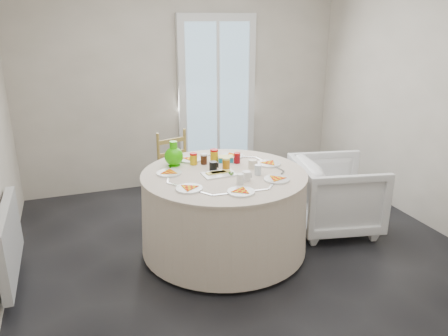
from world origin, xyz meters
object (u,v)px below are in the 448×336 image
object	(u,v)px
table	(224,212)
wooden_chair	(179,169)
green_pitcher	(174,153)
radiator	(9,241)
armchair	(336,193)

from	to	relation	value
table	wooden_chair	bearing A→B (deg)	98.15
table	wooden_chair	world-z (taller)	wooden_chair
green_pitcher	radiator	bearing A→B (deg)	-164.75
wooden_chair	radiator	bearing A→B (deg)	-164.57
radiator	green_pitcher	world-z (taller)	green_pitcher
radiator	table	world-z (taller)	table
table	green_pitcher	bearing A→B (deg)	136.19
radiator	armchair	distance (m)	2.98
armchair	green_pitcher	world-z (taller)	green_pitcher
radiator	table	distance (m)	1.78
armchair	green_pitcher	xyz separation A→B (m)	(-1.56, 0.33, 0.48)
green_pitcher	wooden_chair	bearing A→B (deg)	76.39
radiator	table	xyz separation A→B (m)	(1.78, -0.06, -0.01)
radiator	armchair	world-z (taller)	armchair
wooden_chair	green_pitcher	bearing A→B (deg)	-122.83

